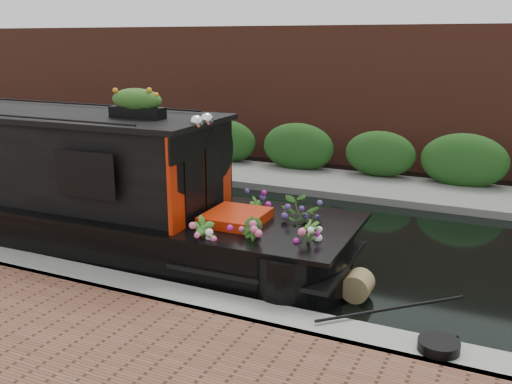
% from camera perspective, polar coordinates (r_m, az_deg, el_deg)
% --- Properties ---
extents(ground, '(80.00, 80.00, 0.00)m').
position_cam_1_polar(ground, '(11.43, -5.06, -3.49)').
color(ground, black).
rests_on(ground, ground).
extents(near_bank_coping, '(40.00, 0.60, 0.50)m').
position_cam_1_polar(near_bank_coping, '(8.93, -15.87, -9.49)').
color(near_bank_coping, gray).
rests_on(near_bank_coping, ground).
extents(far_bank_path, '(40.00, 2.40, 0.34)m').
position_cam_1_polar(far_bank_path, '(15.05, 2.97, 1.12)').
color(far_bank_path, slate).
rests_on(far_bank_path, ground).
extents(far_hedge, '(40.00, 1.10, 2.80)m').
position_cam_1_polar(far_hedge, '(15.87, 4.21, 1.83)').
color(far_hedge, '#1E4918').
rests_on(far_hedge, ground).
extents(far_brick_wall, '(40.00, 1.00, 8.00)m').
position_cam_1_polar(far_brick_wall, '(17.80, 6.65, 3.23)').
color(far_brick_wall, brown).
rests_on(far_brick_wall, ground).
extents(rope_fender, '(0.41, 0.40, 0.41)m').
position_cam_1_polar(rope_fender, '(8.41, 10.14, -9.20)').
color(rope_fender, olive).
rests_on(rope_fender, ground).
extents(coiled_mooring_rope, '(0.47, 0.47, 0.12)m').
position_cam_1_polar(coiled_mooring_rope, '(6.91, 17.81, -14.41)').
color(coiled_mooring_rope, black).
rests_on(coiled_mooring_rope, near_bank_coping).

